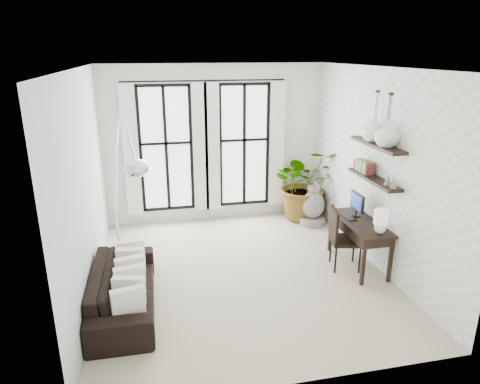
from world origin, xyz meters
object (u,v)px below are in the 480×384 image
object	(u,v)px
sofa	(124,289)
buddha	(313,207)
desk	(361,226)
plant	(305,183)
arc_lamp	(123,160)
desk_chair	(341,235)

from	to	relation	value
sofa	buddha	size ratio (longest dim) A/B	2.28
desk	plant	bearing A→B (deg)	93.26
arc_lamp	desk_chair	bearing A→B (deg)	-1.61
plant	arc_lamp	size ratio (longest dim) A/B	0.60
plant	arc_lamp	world-z (taller)	arc_lamp
sofa	arc_lamp	size ratio (longest dim) A/B	0.81
plant	desk	world-z (taller)	plant
plant	desk_chair	xyz separation A→B (m)	(-0.19, -2.23, -0.20)
sofa	plant	xyz separation A→B (m)	(3.62, 2.70, 0.47)
plant	arc_lamp	xyz separation A→B (m)	(-3.51, -2.13, 1.21)
desk_chair	arc_lamp	bearing A→B (deg)	-169.73
desk	desk_chair	bearing A→B (deg)	171.77
plant	desk	distance (m)	2.28
sofa	desk_chair	size ratio (longest dim) A/B	2.05
sofa	arc_lamp	distance (m)	1.78
arc_lamp	desk	bearing A→B (deg)	-2.20
buddha	arc_lamp	bearing A→B (deg)	-154.00
arc_lamp	plant	bearing A→B (deg)	31.27
desk_chair	buddha	xyz separation A→B (m)	(0.25, 1.83, -0.20)
sofa	desk_chair	xyz separation A→B (m)	(3.42, 0.48, 0.28)
desk_chair	arc_lamp	xyz separation A→B (m)	(-3.32, 0.09, 1.40)
desk	desk_chair	distance (m)	0.36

